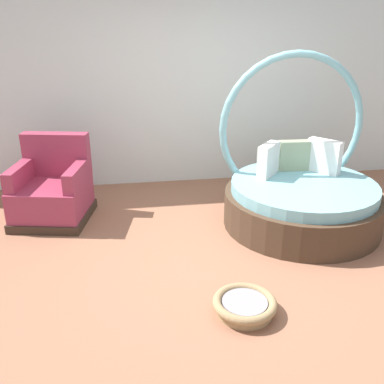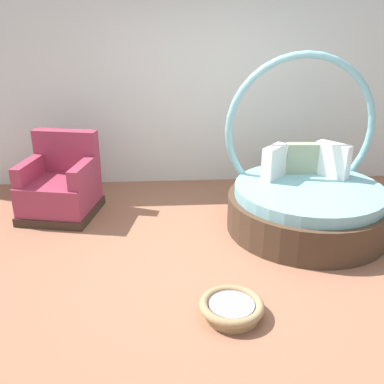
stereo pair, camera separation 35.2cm
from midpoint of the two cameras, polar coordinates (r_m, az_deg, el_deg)
The scene contains 5 objects.
ground_plane at distance 4.21m, azimuth 6.64°, elevation -9.50°, with size 8.00×8.00×0.02m, color #936047.
back_wall at distance 5.92m, azimuth 3.32°, elevation 14.91°, with size 8.00×0.12×2.88m, color silver.
round_daybed at distance 4.94m, azimuth 16.69°, elevation -0.54°, with size 1.72×1.72×1.85m.
red_armchair at distance 5.24m, azimuth -14.98°, elevation 0.64°, with size 0.94×0.94×0.94m.
pet_basket at distance 3.54m, azimuth 8.15°, elevation -14.87°, with size 0.51×0.51×0.13m.
Camera 2 is at (-0.53, -3.53, 2.20)m, focal length 40.70 mm.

